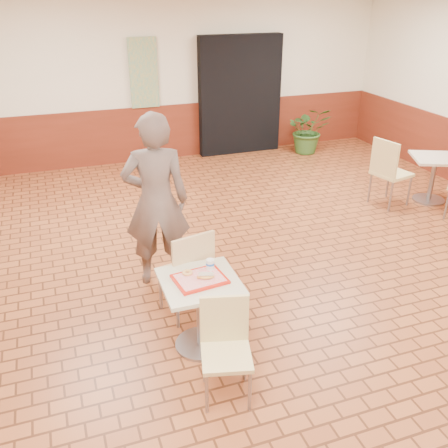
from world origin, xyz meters
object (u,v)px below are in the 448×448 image
object	(u,v)px
second_table	(434,172)
chair_second_left	(389,169)
chair_main_back	(188,270)
chair_main_front	(226,343)
long_john_donut	(206,276)
main_table	(200,302)
customer	(156,201)
paper_cup	(210,264)
potted_plant	(308,130)
ring_donut	(187,273)
serving_tray	(200,279)

from	to	relation	value
second_table	chair_second_left	bearing A→B (deg)	173.11
chair_main_back	second_table	xyz separation A→B (m)	(4.29, 1.62, -0.06)
chair_main_front	chair_main_back	size ratio (longest dim) A/B	0.88
long_john_donut	second_table	distance (m)	4.77
long_john_donut	main_table	bearing A→B (deg)	151.41
customer	chair_second_left	world-z (taller)	customer
long_john_donut	customer	bearing A→B (deg)	96.11
chair_main_back	paper_cup	size ratio (longest dim) A/B	10.31
second_table	potted_plant	world-z (taller)	potted_plant
chair_main_back	second_table	bearing A→B (deg)	-171.96
ring_donut	long_john_donut	bearing A→B (deg)	-42.68
chair_main_front	ring_donut	xyz separation A→B (m)	(-0.11, 0.69, 0.27)
chair_main_back	serving_tray	distance (m)	0.51
potted_plant	chair_main_back	bearing A→B (deg)	-129.78
potted_plant	serving_tray	bearing A→B (deg)	-127.14
chair_second_left	customer	bearing A→B (deg)	91.49
main_table	second_table	xyz separation A→B (m)	(4.32, 2.09, -0.00)
serving_tray	paper_cup	xyz separation A→B (m)	(0.13, 0.11, 0.06)
ring_donut	paper_cup	world-z (taller)	paper_cup
ring_donut	long_john_donut	xyz separation A→B (m)	(0.13, -0.12, 0.01)
main_table	chair_main_back	distance (m)	0.48
chair_main_front	ring_donut	bearing A→B (deg)	113.27
ring_donut	second_table	bearing A→B (deg)	24.46
paper_cup	potted_plant	size ratio (longest dim) A/B	0.10
ring_donut	paper_cup	bearing A→B (deg)	5.29
chair_main_back	chair_second_left	xyz separation A→B (m)	(3.53, 1.71, 0.04)
chair_main_back	long_john_donut	xyz separation A→B (m)	(0.02, -0.50, 0.22)
chair_main_front	customer	bearing A→B (deg)	107.94
chair_main_front	long_john_donut	world-z (taller)	chair_main_front
chair_main_front	second_table	distance (m)	5.06
ring_donut	paper_cup	distance (m)	0.22
chair_main_back	chair_second_left	distance (m)	3.93
main_table	paper_cup	world-z (taller)	paper_cup
chair_main_back	customer	distance (m)	0.89
ring_donut	potted_plant	size ratio (longest dim) A/B	0.10
chair_main_back	serving_tray	bearing A→B (deg)	74.04
chair_main_front	chair_second_left	xyz separation A→B (m)	(3.54, 2.78, 0.10)
second_table	potted_plant	xyz separation A→B (m)	(-0.60, 2.80, -0.01)
chair_main_front	paper_cup	world-z (taller)	chair_main_front
second_table	customer	bearing A→B (deg)	-169.12
customer	chair_second_left	xyz separation A→B (m)	(3.65, 0.94, -0.39)
main_table	potted_plant	world-z (taller)	potted_plant
main_table	customer	xyz separation A→B (m)	(-0.09, 1.25, 0.48)
chair_main_back	main_table	bearing A→B (deg)	74.04
serving_tray	customer	bearing A→B (deg)	94.10
ring_donut	long_john_donut	world-z (taller)	long_john_donut
customer	long_john_donut	world-z (taller)	customer
ring_donut	potted_plant	world-z (taller)	potted_plant
second_table	potted_plant	distance (m)	2.87
serving_tray	ring_donut	bearing A→B (deg)	131.39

